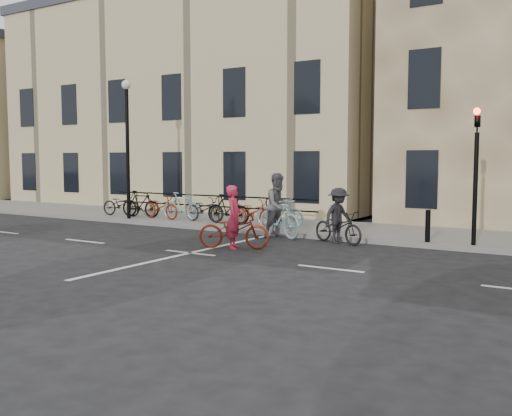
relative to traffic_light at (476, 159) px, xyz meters
The scene contains 11 objects.
ground 7.96m from the traffic_light, 145.01° to the right, with size 120.00×120.00×0.00m, color black.
sidewalk 10.60m from the traffic_light, behind, with size 46.00×4.00×0.15m, color slate.
building_west 17.70m from the traffic_light, 150.33° to the left, with size 20.00×10.00×10.00m, color tan.
building_far 33.42m from the traffic_light, 164.95° to the left, with size 12.00×10.00×9.00m, color tan.
traffic_light is the anchor object (origin of this frame).
lamp_post 12.74m from the traffic_light, behind, with size 0.36×0.36×5.28m.
bollard_east 2.21m from the traffic_light, behind, with size 0.14×0.14×0.90m, color black.
parked_bikes 10.25m from the traffic_light, behind, with size 9.35×1.23×1.05m.
cyclist_pink 6.71m from the traffic_light, 151.12° to the right, with size 2.07×1.39×1.74m.
cyclist_grey 5.96m from the traffic_light, behind, with size 2.14×1.41×2.01m.
cyclist_dark 4.11m from the traffic_light, 168.89° to the right, with size 1.93×1.23×1.62m.
Camera 1 is at (9.24, -11.59, 2.47)m, focal length 40.00 mm.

